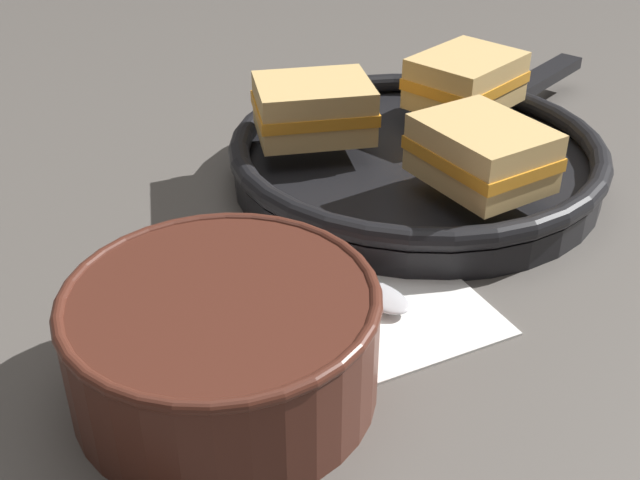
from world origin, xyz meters
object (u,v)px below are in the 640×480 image
at_px(spoon, 352,282).
at_px(sandwich_near_right, 314,108).
at_px(skillet, 417,158).
at_px(sandwich_near_left, 466,80).
at_px(soup_bowl, 223,336).
at_px(sandwich_far_left, 482,153).

xyz_separation_m(spoon, sandwich_near_right, (-0.16, 0.08, 0.06)).
distance_m(skillet, sandwich_near_right, 0.10).
bearing_deg(spoon, sandwich_near_left, 109.46).
height_order(soup_bowl, skillet, soup_bowl).
relative_size(sandwich_near_right, sandwich_far_left, 1.17).
distance_m(soup_bowl, sandwich_near_left, 0.39).
xyz_separation_m(sandwich_near_right, sandwich_far_left, (0.15, 0.05, 0.00)).
relative_size(soup_bowl, sandwich_near_right, 1.49).
xyz_separation_m(soup_bowl, sandwich_near_left, (-0.16, 0.36, 0.02)).
xyz_separation_m(skillet, sandwich_far_left, (0.09, -0.02, 0.04)).
relative_size(soup_bowl, spoon, 1.09).
relative_size(skillet, sandwich_near_right, 3.74).
xyz_separation_m(soup_bowl, skillet, (-0.13, 0.27, -0.02)).
bearing_deg(skillet, spoon, -57.26).
bearing_deg(sandwich_near_left, soup_bowl, -66.09).
height_order(soup_bowl, spoon, soup_bowl).
xyz_separation_m(skillet, sandwich_near_left, (-0.03, 0.08, 0.04)).
xyz_separation_m(skillet, sandwich_near_right, (-0.06, -0.07, 0.04)).
distance_m(soup_bowl, sandwich_far_left, 0.26).
bearing_deg(skillet, soup_bowl, -64.60).
height_order(spoon, sandwich_far_left, sandwich_far_left).
bearing_deg(soup_bowl, sandwich_far_left, 99.51).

